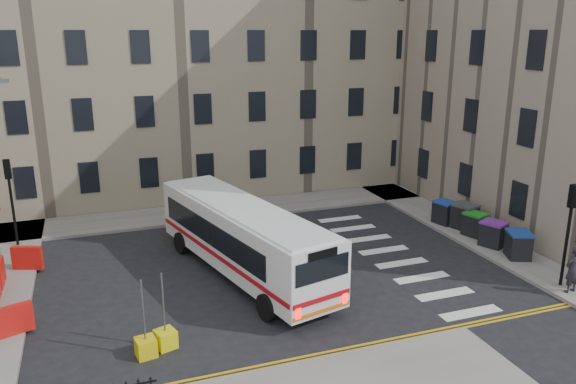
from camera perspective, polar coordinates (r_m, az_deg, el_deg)
ground at (r=24.59m, az=1.91°, el=-7.44°), size 120.00×120.00×0.00m
pavement_north at (r=31.18m, az=-14.40°, el=-2.65°), size 36.00×3.20×0.15m
pavement_east at (r=31.91m, az=14.39°, el=-2.22°), size 2.40×26.00×0.15m
terrace_north at (r=36.48m, az=-18.09°, el=13.43°), size 38.30×10.80×17.20m
traffic_light_east at (r=23.97m, az=26.71°, el=-2.52°), size 0.28×0.22×4.10m
traffic_light_nw at (r=28.52m, az=-26.40°, el=0.28°), size 0.28×0.22×4.10m
roadworks_barriers at (r=23.56m, az=-26.80°, el=-8.63°), size 1.66×6.26×1.00m
bus at (r=23.15m, az=-4.62°, el=-4.47°), size 5.00×11.09×2.95m
wheelie_bin_a at (r=26.76m, az=22.36°, el=-4.96°), size 1.29×1.37×1.20m
wheelie_bin_b at (r=27.77m, az=20.12°, el=-4.00°), size 1.29×1.36×1.18m
wheelie_bin_c at (r=28.88m, az=18.48°, el=-3.12°), size 1.17×1.26×1.14m
wheelie_bin_d at (r=29.72m, az=17.49°, el=-2.35°), size 1.31×1.41×1.28m
wheelie_bin_e at (r=30.25m, az=15.64°, el=-1.98°), size 1.17×1.27×1.18m
pedestrian at (r=24.07m, az=26.94°, el=-7.02°), size 0.73×0.52×1.86m
bollard_yellow at (r=18.68m, az=-14.23°, el=-15.05°), size 0.69×0.69×0.60m
bollard_chevron at (r=18.98m, az=-12.32°, el=-14.37°), size 0.75×0.75×0.60m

